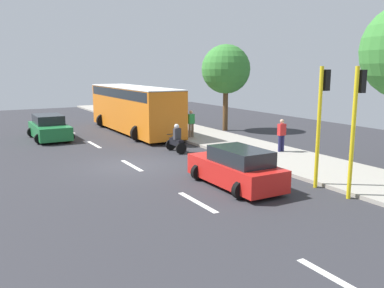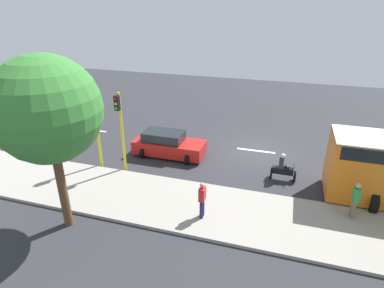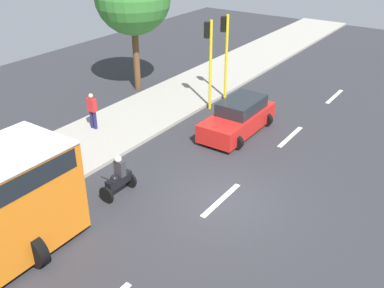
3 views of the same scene
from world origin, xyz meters
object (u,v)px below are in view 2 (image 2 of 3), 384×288
at_px(car_red, 168,145).
at_px(pedestrian_near_signal, 202,199).
at_px(motorcycle, 283,169).
at_px(traffic_light_corner, 95,119).
at_px(pedestrian_by_tree, 355,199).
at_px(street_tree_north, 47,110).
at_px(traffic_light_midblock, 120,122).

relative_size(car_red, pedestrian_near_signal, 2.54).
distance_m(motorcycle, traffic_light_corner, 10.33).
height_order(car_red, pedestrian_by_tree, pedestrian_by_tree).
height_order(pedestrian_by_tree, traffic_light_corner, traffic_light_corner).
bearing_deg(motorcycle, pedestrian_by_tree, 49.19).
distance_m(car_red, traffic_light_corner, 4.64).
distance_m(pedestrian_by_tree, street_tree_north, 12.83).
height_order(pedestrian_by_tree, traffic_light_midblock, traffic_light_midblock).
relative_size(pedestrian_near_signal, street_tree_north, 0.24).
bearing_deg(pedestrian_by_tree, motorcycle, -130.81).
xyz_separation_m(motorcycle, traffic_light_midblock, (1.65, -8.42, 2.29)).
bearing_deg(pedestrian_by_tree, street_tree_north, -71.55).
bearing_deg(pedestrian_near_signal, street_tree_north, -69.74).
distance_m(motorcycle, traffic_light_midblock, 8.88).
xyz_separation_m(pedestrian_by_tree, traffic_light_corner, (-0.98, -12.98, 1.87)).
height_order(pedestrian_near_signal, traffic_light_corner, traffic_light_corner).
bearing_deg(pedestrian_near_signal, car_red, -146.22).
xyz_separation_m(car_red, traffic_light_corner, (2.64, -3.10, 2.22)).
distance_m(pedestrian_near_signal, traffic_light_corner, 7.59).
xyz_separation_m(car_red, pedestrian_by_tree, (3.61, 9.88, 0.35)).
xyz_separation_m(pedestrian_by_tree, traffic_light_midblock, (-0.98, -11.46, 1.87)).
distance_m(pedestrian_near_signal, traffic_light_midblock, 6.27).
bearing_deg(traffic_light_midblock, car_red, 149.08).
bearing_deg(traffic_light_corner, motorcycle, 99.40).
bearing_deg(car_red, motorcycle, 81.75).
relative_size(motorcycle, pedestrian_by_tree, 0.91).
height_order(car_red, motorcycle, motorcycle).
xyz_separation_m(pedestrian_by_tree, street_tree_north, (3.85, -11.55, 4.04)).
relative_size(traffic_light_corner, traffic_light_midblock, 1.00).
bearing_deg(pedestrian_by_tree, traffic_light_midblock, -94.87).
distance_m(pedestrian_near_signal, pedestrian_by_tree, 6.48).
xyz_separation_m(car_red, motorcycle, (0.99, 6.84, -0.07)).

